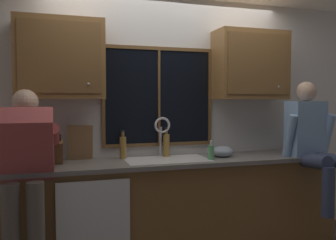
{
  "coord_description": "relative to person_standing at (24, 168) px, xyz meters",
  "views": [
    {
      "loc": [
        -1.08,
        -3.54,
        1.48
      ],
      "look_at": [
        -0.08,
        -0.3,
        1.3
      ],
      "focal_mm": 37.98,
      "sensor_mm": 36.0,
      "label": 1
    }
  ],
  "objects": [
    {
      "name": "cutting_board",
      "position": [
        0.45,
        0.54,
        0.12
      ],
      "size": [
        0.23,
        0.09,
        0.34
      ],
      "primitive_type": "cube",
      "rotation": [
        0.21,
        0.0,
        0.0
      ],
      "color": "#997047",
      "rests_on": "countertop"
    },
    {
      "name": "upper_cabinet_right",
      "position": [
        2.22,
        0.45,
        0.89
      ],
      "size": [
        0.77,
        0.36,
        0.72
      ],
      "color": "olive"
    },
    {
      "name": "window_frame_top",
      "position": [
        1.25,
        0.61,
        1.05
      ],
      "size": [
        1.17,
        0.02,
        0.04
      ],
      "primitive_type": "cube",
      "color": "brown"
    },
    {
      "name": "bottle_green_glass",
      "position": [
        1.29,
        0.49,
        0.07
      ],
      "size": [
        0.07,
        0.07,
        0.29
      ],
      "color": "olive",
      "rests_on": "countertop"
    },
    {
      "name": "back_wall",
      "position": [
        1.34,
        0.68,
        0.31
      ],
      "size": [
        5.69,
        0.12,
        2.55
      ],
      "primitive_type": "cube",
      "color": "silver",
      "rests_on": "floor"
    },
    {
      "name": "bottle_tall_clear",
      "position": [
        0.85,
        0.5,
        0.07
      ],
      "size": [
        0.06,
        0.06,
        0.28
      ],
      "color": "olive",
      "rests_on": "countertop"
    },
    {
      "name": "upper_cabinet_left",
      "position": [
        0.28,
        0.45,
        0.89
      ],
      "size": [
        0.77,
        0.36,
        0.72
      ],
      "color": "olive"
    },
    {
      "name": "sink",
      "position": [
        1.25,
        0.32,
        -0.14
      ],
      "size": [
        0.8,
        0.46,
        0.21
      ],
      "color": "silver",
      "rests_on": "lower_cabinet_run"
    },
    {
      "name": "lower_cabinet_run",
      "position": [
        1.34,
        0.33,
        -0.53
      ],
      "size": [
        3.29,
        0.58,
        0.88
      ],
      "primitive_type": "cube",
      "color": "brown",
      "rests_on": "floor"
    },
    {
      "name": "window_mullion_center",
      "position": [
        1.25,
        0.6,
        0.56
      ],
      "size": [
        0.02,
        0.02,
        0.95
      ],
      "primitive_type": "cube",
      "color": "brown"
    },
    {
      "name": "person_standing",
      "position": [
        0.0,
        0.0,
        0.0
      ],
      "size": [
        0.53,
        0.68,
        1.58
      ],
      "color": "#595147",
      "rests_on": "floor"
    },
    {
      "name": "soap_dispenser",
      "position": [
        1.65,
        0.2,
        0.02
      ],
      "size": [
        0.06,
        0.07,
        0.19
      ],
      "color": "#59A566",
      "rests_on": "countertop"
    },
    {
      "name": "window_glass",
      "position": [
        1.25,
        0.62,
        0.56
      ],
      "size": [
        1.1,
        0.02,
        0.95
      ],
      "primitive_type": "cube",
      "color": "black"
    },
    {
      "name": "window_frame_right",
      "position": [
        1.82,
        0.61,
        0.56
      ],
      "size": [
        0.04,
        0.02,
        0.95
      ],
      "primitive_type": "cube",
      "color": "brown"
    },
    {
      "name": "faucet",
      "position": [
        1.26,
        0.5,
        0.21
      ],
      "size": [
        0.18,
        0.09,
        0.4
      ],
      "color": "silver",
      "rests_on": "countertop"
    },
    {
      "name": "person_sitting_on_counter",
      "position": [
        2.69,
        0.05,
        0.14
      ],
      "size": [
        0.54,
        0.61,
        1.26
      ],
      "color": "#384260",
      "rests_on": "countertop"
    },
    {
      "name": "window_frame_bottom",
      "position": [
        1.25,
        0.61,
        0.07
      ],
      "size": [
        1.17,
        0.02,
        0.04
      ],
      "primitive_type": "cube",
      "color": "brown"
    },
    {
      "name": "countertop",
      "position": [
        1.34,
        0.31,
        -0.07
      ],
      "size": [
        3.35,
        0.62,
        0.04
      ],
      "primitive_type": "cube",
      "color": "slate",
      "rests_on": "lower_cabinet_run"
    },
    {
      "name": "window_frame_left",
      "position": [
        0.68,
        0.61,
        0.56
      ],
      "size": [
        0.03,
        0.02,
        0.95
      ],
      "primitive_type": "cube",
      "color": "brown"
    },
    {
      "name": "knife_block",
      "position": [
        0.23,
        0.38,
        0.06
      ],
      "size": [
        0.12,
        0.18,
        0.32
      ],
      "color": "brown",
      "rests_on": "countertop"
    },
    {
      "name": "dishwasher_front",
      "position": [
        0.53,
        0.02,
        -0.51
      ],
      "size": [
        0.6,
        0.02,
        0.74
      ],
      "primitive_type": "cube",
      "color": "white"
    },
    {
      "name": "mixing_bowl",
      "position": [
        1.84,
        0.33,
        0.0
      ],
      "size": [
        0.22,
        0.22,
        0.11
      ],
      "primitive_type": "ellipsoid",
      "color": "#8C99A8",
      "rests_on": "countertop"
    }
  ]
}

